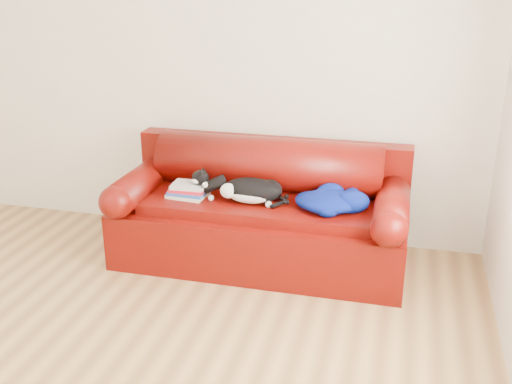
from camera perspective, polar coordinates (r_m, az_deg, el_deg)
ground at (r=3.57m, az=-15.86°, el=-15.67°), size 4.50×4.50×0.00m
room_shell at (r=2.89m, az=-16.75°, el=11.82°), size 4.52×4.02×2.61m
sofa_base at (r=4.44m, az=0.46°, el=-3.73°), size 2.10×0.90×0.50m
sofa_back at (r=4.55m, az=1.21°, el=0.99°), size 2.10×1.01×0.88m
book_stack at (r=4.38m, az=-6.42°, el=0.18°), size 0.29×0.23×0.10m
cat at (r=4.23m, az=-0.49°, el=0.09°), size 0.62×0.32×0.22m
blanket at (r=4.15m, az=7.16°, el=-0.76°), size 0.59×0.49×0.15m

